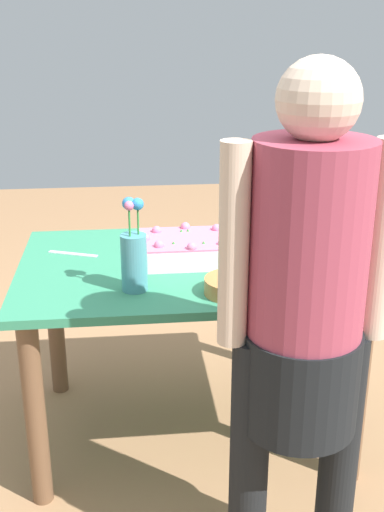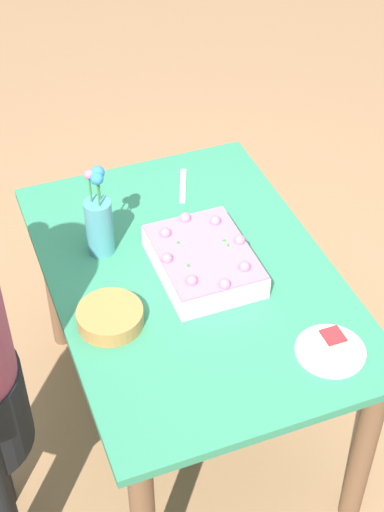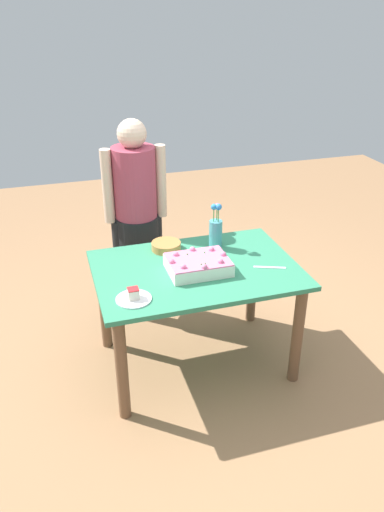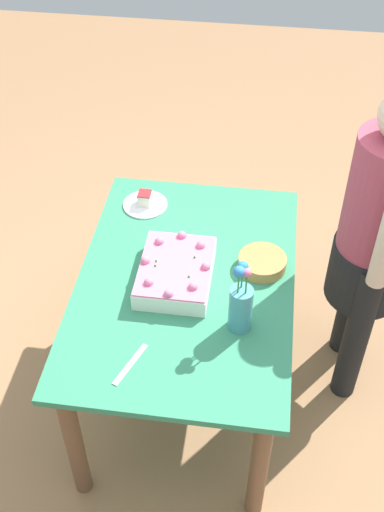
# 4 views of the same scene
# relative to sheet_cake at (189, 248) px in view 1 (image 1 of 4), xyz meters

# --- Properties ---
(ground_plane) EXTENTS (8.00, 8.00, 0.00)m
(ground_plane) POSITION_rel_sheet_cake_xyz_m (-0.00, -0.04, -0.76)
(ground_plane) COLOR #9B704B
(dining_table) EXTENTS (1.24, 0.85, 0.72)m
(dining_table) POSITION_rel_sheet_cake_xyz_m (-0.00, -0.04, -0.17)
(dining_table) COLOR #30805B
(dining_table) RESTS_ON ground_plane
(sheet_cake) EXTENTS (0.37, 0.28, 0.10)m
(sheet_cake) POSITION_rel_sheet_cake_xyz_m (0.00, 0.00, 0.00)
(sheet_cake) COLOR white
(sheet_cake) RESTS_ON dining_table
(serving_plate_with_slice) EXTENTS (0.20, 0.20, 0.07)m
(serving_plate_with_slice) POSITION_rel_sheet_cake_xyz_m (0.43, 0.21, -0.02)
(serving_plate_with_slice) COLOR white
(serving_plate_with_slice) RESTS_ON dining_table
(cake_knife) EXTENTS (0.19, 0.09, 0.00)m
(cake_knife) POSITION_rel_sheet_cake_xyz_m (-0.43, 0.09, -0.04)
(cake_knife) COLOR silver
(cake_knife) RESTS_ON dining_table
(flower_vase) EXTENTS (0.09, 0.09, 0.31)m
(flower_vase) POSITION_rel_sheet_cake_xyz_m (-0.21, -0.27, 0.07)
(flower_vase) COLOR teal
(flower_vase) RESTS_ON dining_table
(fruit_bowl) EXTENTS (0.19, 0.19, 0.05)m
(fruit_bowl) POSITION_rel_sheet_cake_xyz_m (0.11, -0.33, -0.02)
(fruit_bowl) COLOR #B5793E
(fruit_bowl) RESTS_ON dining_table
(person_standing) EXTENTS (0.45, 0.31, 1.49)m
(person_standing) POSITION_rel_sheet_cake_xyz_m (0.22, -0.77, 0.09)
(person_standing) COLOR black
(person_standing) RESTS_ON ground_plane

